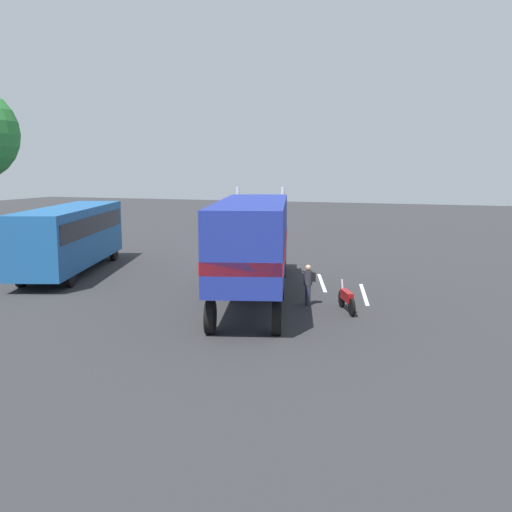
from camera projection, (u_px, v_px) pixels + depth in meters
ground_plane at (262, 273)px, 31.01m from camera, size 120.00×120.00×0.00m
lane_stripe_near at (322, 283)px, 28.45m from camera, size 4.26×1.44×0.01m
lane_stripe_mid at (364, 294)px, 25.91m from camera, size 4.33×1.13×0.01m
semi_truck at (254, 239)px, 24.71m from camera, size 14.30×6.28×4.50m
person_bystander at (308, 283)px, 23.76m from camera, size 0.42×0.48×1.63m
parked_bus at (70, 233)px, 30.79m from camera, size 11.25×5.80×3.40m
motorcycle at (347, 299)px, 22.80m from camera, size 1.94×1.02×1.12m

